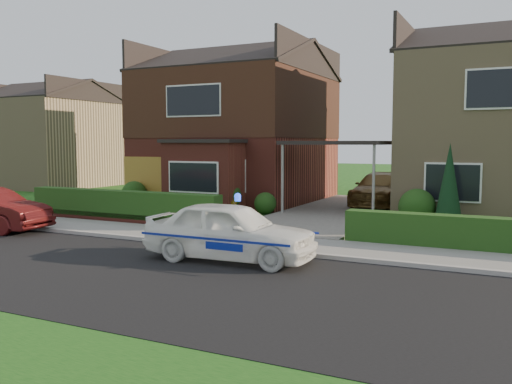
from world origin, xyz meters
The scene contains 23 objects.
ground centered at (0.00, 0.00, 0.00)m, with size 120.00×120.00×0.00m, color #134412.
road centered at (0.00, 0.00, 0.00)m, with size 60.00×6.00×0.02m, color black.
kerb centered at (0.00, 3.05, 0.06)m, with size 60.00×0.16×0.12m, color #9E9993.
sidewalk centered at (0.00, 4.10, 0.05)m, with size 60.00×2.00×0.10m, color slate.
driveway centered at (0.00, 11.00, 0.06)m, with size 3.80×12.00×0.12m, color #666059.
house_left centered at (-5.78, 13.90, 3.81)m, with size 7.50×9.53×7.25m.
house_right centered at (5.80, 13.99, 3.66)m, with size 7.50×8.06×7.25m.
carport_link centered at (0.00, 10.95, 2.66)m, with size 3.80×3.00×2.77m.
garage_door centered at (-8.25, 9.96, 1.05)m, with size 2.20×0.10×2.10m, color #946020.
dwarf_wall centered at (-5.80, 5.30, 0.18)m, with size 7.70×0.25×0.36m, color maroon.
hedge_left centered at (-5.80, 5.45, 0.00)m, with size 7.50×0.55×0.90m, color #113812.
hedge_right centered at (5.80, 5.35, 0.00)m, with size 7.50×0.55×0.80m, color #113812.
shrub_left_far centered at (-8.50, 9.50, 0.54)m, with size 1.08×1.08×1.08m, color #113812.
shrub_left_mid centered at (-4.00, 9.30, 0.66)m, with size 1.32×1.32×1.32m, color #113812.
shrub_left_near centered at (-2.40, 9.60, 0.42)m, with size 0.84×0.84×0.84m, color #113812.
shrub_right_near centered at (3.20, 9.40, 0.60)m, with size 1.20×1.20×1.20m, color #113812.
conifer_a centered at (4.20, 9.20, 1.30)m, with size 0.90×0.90×2.60m, color black.
neighbour_left centered at (-20.00, 16.00, 2.60)m, with size 6.50×7.00×5.20m, color tan.
police_car centered at (0.29, 1.92, 0.68)m, with size 3.67×4.06×1.52m.
driveway_car centered at (1.00, 13.58, 0.78)m, with size 1.84×4.53×1.31m, color brown.
potted_plant_a centered at (-9.00, 9.00, 0.34)m, with size 0.35×0.24×0.67m, color gray.
potted_plant_b centered at (-2.50, 7.10, 0.39)m, with size 0.35×0.43×0.79m, color gray.
potted_plant_c centered at (-3.41, 6.39, 0.35)m, with size 0.39×0.39×0.69m, color gray.
Camera 1 is at (6.17, -8.81, 2.71)m, focal length 38.00 mm.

